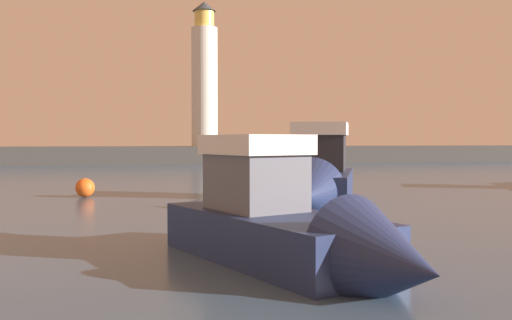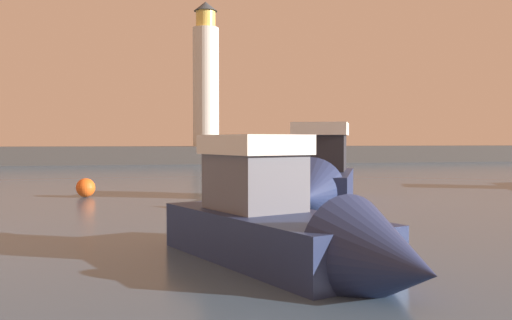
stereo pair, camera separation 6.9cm
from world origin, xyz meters
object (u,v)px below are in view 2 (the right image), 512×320
object	(u,v)px
motorboat_1	(298,229)
motorboat_2	(316,179)
mooring_buoy	(86,188)
lighthouse	(206,78)

from	to	relation	value
motorboat_1	motorboat_2	xyz separation A→B (m)	(3.73, 10.44, 0.21)
motorboat_2	mooring_buoy	world-z (taller)	motorboat_2
motorboat_2	motorboat_1	bearing A→B (deg)	-109.67
lighthouse	motorboat_1	world-z (taller)	lighthouse
motorboat_1	mooring_buoy	size ratio (longest dim) A/B	8.86
lighthouse	motorboat_1	bearing A→B (deg)	-94.73
lighthouse	motorboat_2	size ratio (longest dim) A/B	1.68
lighthouse	motorboat_2	world-z (taller)	lighthouse
motorboat_2	mooring_buoy	distance (m)	10.26
motorboat_2	mooring_buoy	size ratio (longest dim) A/B	10.93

